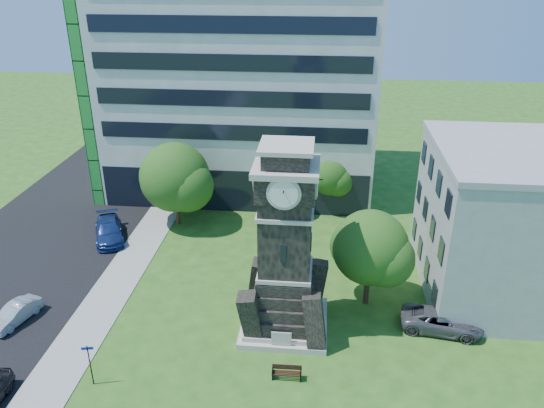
# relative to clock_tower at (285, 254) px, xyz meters

# --- Properties ---
(ground) EXTENTS (160.00, 160.00, 0.00)m
(ground) POSITION_rel_clock_tower_xyz_m (-3.00, -2.00, -5.28)
(ground) COLOR #285217
(ground) RESTS_ON ground
(sidewalk) EXTENTS (3.00, 70.00, 0.06)m
(sidewalk) POSITION_rel_clock_tower_xyz_m (-12.50, 3.00, -5.25)
(sidewalk) COLOR gray
(sidewalk) RESTS_ON ground
(street) EXTENTS (14.00, 80.00, 0.02)m
(street) POSITION_rel_clock_tower_xyz_m (-21.00, 3.00, -5.27)
(street) COLOR black
(street) RESTS_ON ground
(clock_tower) EXTENTS (5.40, 5.40, 12.22)m
(clock_tower) POSITION_rel_clock_tower_xyz_m (0.00, 0.00, 0.00)
(clock_tower) COLOR #B5AC9E
(clock_tower) RESTS_ON ground
(office_tall) EXTENTS (26.20, 15.11, 28.60)m
(office_tall) POSITION_rel_clock_tower_xyz_m (-6.20, 23.84, 8.94)
(office_tall) COLOR white
(office_tall) RESTS_ON ground
(office_low) EXTENTS (15.20, 12.20, 10.40)m
(office_low) POSITION_rel_clock_tower_xyz_m (16.97, 6.00, -0.07)
(office_low) COLOR #A2A4A7
(office_low) RESTS_ON ground
(car_street_mid) EXTENTS (2.26, 3.91, 1.22)m
(car_street_mid) POSITION_rel_clock_tower_xyz_m (-17.34, -1.35, -4.67)
(car_street_mid) COLOR #A0A3A7
(car_street_mid) RESTS_ON ground
(car_street_north) EXTENTS (4.16, 5.80, 1.56)m
(car_street_north) POSITION_rel_clock_tower_xyz_m (-15.54, 10.08, -4.50)
(car_street_north) COLOR navy
(car_street_north) RESTS_ON ground
(car_east_lot) EXTENTS (5.37, 3.04, 1.41)m
(car_east_lot) POSITION_rel_clock_tower_xyz_m (9.91, 0.55, -4.57)
(car_east_lot) COLOR #515156
(car_east_lot) RESTS_ON ground
(park_bench) EXTENTS (1.67, 0.44, 0.86)m
(park_bench) POSITION_rel_clock_tower_xyz_m (0.50, -4.72, -4.82)
(park_bench) COLOR black
(park_bench) RESTS_ON ground
(street_sign) EXTENTS (0.64, 0.06, 2.65)m
(street_sign) POSITION_rel_clock_tower_xyz_m (-10.12, -6.24, -3.62)
(street_sign) COLOR black
(street_sign) RESTS_ON ground
(tree_nw) EXTENTS (6.60, 6.00, 7.45)m
(tree_nw) POSITION_rel_clock_tower_xyz_m (-10.44, 13.39, -1.01)
(tree_nw) COLOR #332114
(tree_nw) RESTS_ON ground
(tree_nc) EXTENTS (4.57, 4.16, 5.78)m
(tree_nc) POSITION_rel_clock_tower_xyz_m (-2.20, 16.26, -1.73)
(tree_nc) COLOR #332114
(tree_nc) RESTS_ON ground
(tree_ne) EXTENTS (4.29, 3.90, 5.57)m
(tree_ne) POSITION_rel_clock_tower_xyz_m (2.73, 17.49, -1.81)
(tree_ne) COLOR #332114
(tree_ne) RESTS_ON ground
(tree_east) EXTENTS (5.50, 5.00, 6.85)m
(tree_east) POSITION_rel_clock_tower_xyz_m (5.39, 3.02, -1.11)
(tree_east) COLOR #332114
(tree_east) RESTS_ON ground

